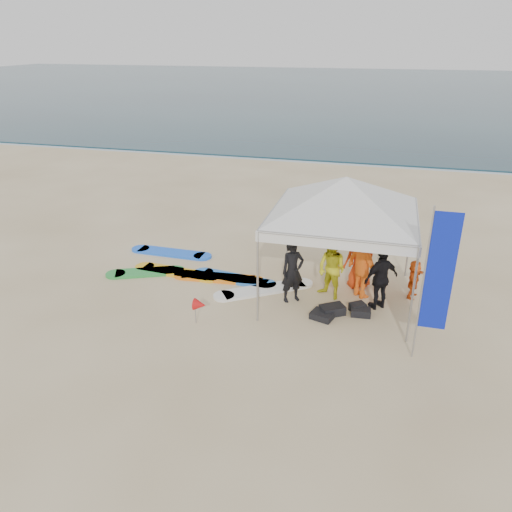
{
  "coord_description": "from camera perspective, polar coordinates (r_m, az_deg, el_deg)",
  "views": [
    {
      "loc": [
        3.4,
        -8.06,
        6.07
      ],
      "look_at": [
        0.57,
        2.6,
        1.2
      ],
      "focal_mm": 35.0,
      "sensor_mm": 36.0,
      "label": 1
    }
  ],
  "objects": [
    {
      "name": "ground",
      "position": [
        10.64,
        -6.7,
        -11.12
      ],
      "size": [
        120.0,
        120.0,
        0.0
      ],
      "primitive_type": "plane",
      "color": "beige",
      "rests_on": "ground"
    },
    {
      "name": "canopy_tent",
      "position": [
        11.78,
        10.3,
        8.87
      ],
      "size": [
        4.72,
        4.72,
        3.56
      ],
      "color": "#A5A5A8",
      "rests_on": "ground"
    },
    {
      "name": "person_seated",
      "position": [
        13.09,
        17.6,
        -2.54
      ],
      "size": [
        0.51,
        0.98,
        1.01
      ],
      "primitive_type": "imported",
      "rotation": [
        0.0,
        0.0,
        1.33
      ],
      "color": "#D44E12",
      "rests_on": "ground"
    },
    {
      "name": "feather_flag",
      "position": [
        10.1,
        20.06,
        -1.98
      ],
      "size": [
        0.55,
        0.04,
        3.27
      ],
      "color": "#A5A5A8",
      "rests_on": "ground"
    },
    {
      "name": "person_orange_b",
      "position": [
        13.16,
        11.8,
        -0.13
      ],
      "size": [
        0.98,
        0.88,
        1.68
      ],
      "primitive_type": "imported",
      "rotation": [
        0.0,
        0.0,
        3.67
      ],
      "color": "red",
      "rests_on": "ground"
    },
    {
      "name": "surfboard_spread",
      "position": [
        13.93,
        -6.15,
        -1.99
      ],
      "size": [
        5.41,
        2.74,
        0.07
      ],
      "color": "orange",
      "rests_on": "ground"
    },
    {
      "name": "marker_pennant",
      "position": [
        11.41,
        -6.43,
        -5.57
      ],
      "size": [
        0.28,
        0.28,
        0.64
      ],
      "color": "#A5A5A8",
      "rests_on": "ground"
    },
    {
      "name": "person_black_b",
      "position": [
        12.25,
        14.09,
        -2.51
      ],
      "size": [
        0.96,
        0.87,
        1.57
      ],
      "primitive_type": "imported",
      "rotation": [
        0.0,
        0.0,
        3.82
      ],
      "color": "black",
      "rests_on": "ground"
    },
    {
      "name": "shoreline_foam",
      "position": [
        27.16,
        7.45,
        10.71
      ],
      "size": [
        160.0,
        1.2,
        0.01
      ],
      "primitive_type": "cube",
      "color": "silver",
      "rests_on": "ground"
    },
    {
      "name": "gear_pile",
      "position": [
        12.05,
        9.53,
        -6.26
      ],
      "size": [
        1.4,
        1.04,
        0.22
      ],
      "color": "black",
      "rests_on": "ground"
    },
    {
      "name": "person_black_a",
      "position": [
        12.23,
        4.2,
        -1.75
      ],
      "size": [
        0.7,
        0.65,
        1.6
      ],
      "primitive_type": "imported",
      "rotation": [
        0.0,
        0.0,
        0.63
      ],
      "color": "black",
      "rests_on": "ground"
    },
    {
      "name": "person_yellow",
      "position": [
        12.49,
        8.63,
        -1.48
      ],
      "size": [
        0.96,
        0.91,
        1.57
      ],
      "primitive_type": "imported",
      "rotation": [
        0.0,
        0.0,
        -0.57
      ],
      "color": "yellow",
      "rests_on": "ground"
    },
    {
      "name": "person_orange_a",
      "position": [
        12.65,
        12.31,
        -0.8
      ],
      "size": [
        1.32,
        1.31,
        1.83
      ],
      "primitive_type": "imported",
      "rotation": [
        0.0,
        0.0,
        2.36
      ],
      "color": "orange",
      "rests_on": "ground"
    },
    {
      "name": "ocean",
      "position": [
        68.41,
        12.63,
        18.22
      ],
      "size": [
        160.0,
        84.0,
        0.08
      ],
      "primitive_type": "cube",
      "color": "#0C2633",
      "rests_on": "ground"
    }
  ]
}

